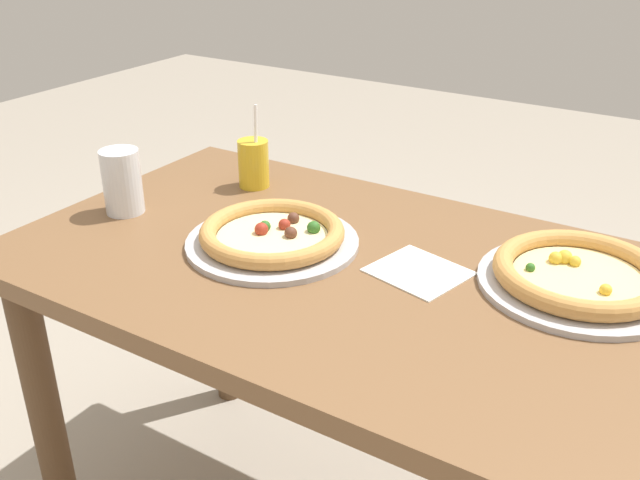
{
  "coord_description": "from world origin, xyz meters",
  "views": [
    {
      "loc": [
        0.62,
        -1.03,
        1.38
      ],
      "look_at": [
        -0.03,
        0.0,
        0.78
      ],
      "focal_mm": 40.19,
      "sensor_mm": 36.0,
      "label": 1
    }
  ],
  "objects_px": {
    "pizza_near": "(272,236)",
    "water_cup_clear": "(122,181)",
    "pizza_far": "(579,276)",
    "drink_cup_colored": "(254,163)"
  },
  "relations": [
    {
      "from": "pizza_near",
      "to": "water_cup_clear",
      "type": "xyz_separation_m",
      "value": [
        -0.36,
        -0.04,
        0.05
      ]
    },
    {
      "from": "pizza_far",
      "to": "drink_cup_colored",
      "type": "relative_size",
      "value": 1.78
    },
    {
      "from": "pizza_near",
      "to": "drink_cup_colored",
      "type": "distance_m",
      "value": 0.32
    },
    {
      "from": "drink_cup_colored",
      "to": "pizza_near",
      "type": "bearing_deg",
      "value": -46.83
    },
    {
      "from": "pizza_far",
      "to": "water_cup_clear",
      "type": "bearing_deg",
      "value": -168.44
    },
    {
      "from": "pizza_far",
      "to": "water_cup_clear",
      "type": "height_order",
      "value": "water_cup_clear"
    },
    {
      "from": "pizza_far",
      "to": "drink_cup_colored",
      "type": "bearing_deg",
      "value": 173.99
    },
    {
      "from": "pizza_near",
      "to": "pizza_far",
      "type": "relative_size",
      "value": 0.97
    },
    {
      "from": "pizza_near",
      "to": "pizza_far",
      "type": "distance_m",
      "value": 0.57
    },
    {
      "from": "pizza_near",
      "to": "drink_cup_colored",
      "type": "height_order",
      "value": "drink_cup_colored"
    }
  ]
}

